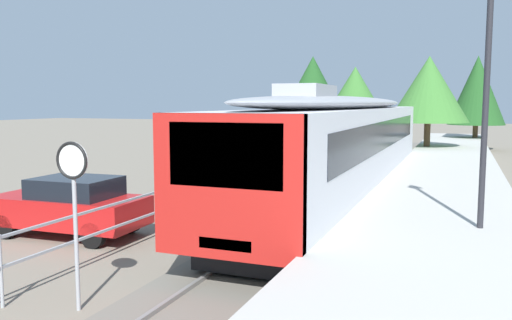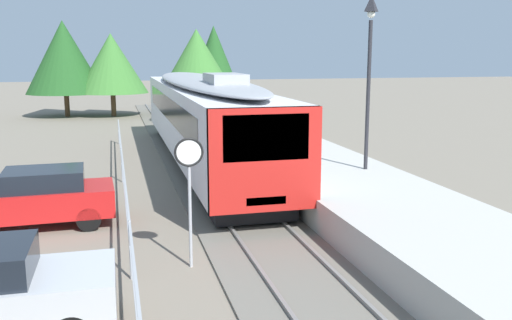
% 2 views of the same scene
% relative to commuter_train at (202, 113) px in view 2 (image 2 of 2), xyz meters
% --- Properties ---
extents(ground_plane, '(160.00, 160.00, 0.00)m').
position_rel_commuter_train_xyz_m(ground_plane, '(-3.00, -1.64, -2.15)').
color(ground_plane, slate).
extents(track_rails, '(3.20, 60.00, 0.14)m').
position_rel_commuter_train_xyz_m(track_rails, '(0.00, -1.64, -2.11)').
color(track_rails, '#6B665B').
rests_on(track_rails, ground).
extents(commuter_train, '(2.82, 20.00, 3.74)m').
position_rel_commuter_train_xyz_m(commuter_train, '(0.00, 0.00, 0.00)').
color(commuter_train, silver).
rests_on(commuter_train, track_rails).
extents(station_platform, '(3.90, 60.00, 0.90)m').
position_rel_commuter_train_xyz_m(station_platform, '(3.25, -1.64, -1.70)').
color(station_platform, '#B7B5AD').
rests_on(station_platform, ground).
extents(platform_lamp_mid_platform, '(0.34, 0.34, 5.35)m').
position_rel_commuter_train_xyz_m(platform_lamp_mid_platform, '(4.17, -6.62, 2.47)').
color(platform_lamp_mid_platform, '#232328').
rests_on(platform_lamp_mid_platform, station_platform).
extents(speed_limit_sign, '(0.61, 0.10, 2.81)m').
position_rel_commuter_train_xyz_m(speed_limit_sign, '(-2.04, -11.28, -0.02)').
color(speed_limit_sign, '#9EA0A5').
rests_on(speed_limit_sign, ground).
extents(carpark_fence, '(0.06, 36.06, 1.25)m').
position_rel_commuter_train_xyz_m(carpark_fence, '(-3.30, -11.64, -1.24)').
color(carpark_fence, '#9EA0A5').
rests_on(carpark_fence, ground).
extents(parked_hatchback_red, '(4.06, 1.91, 1.53)m').
position_rel_commuter_train_xyz_m(parked_hatchback_red, '(-5.54, -7.39, -1.36)').
color(parked_hatchback_red, red).
rests_on(parked_hatchback_red, ground).
extents(tree_behind_carpark, '(5.57, 5.57, 6.91)m').
position_rel_commuter_train_xyz_m(tree_behind_carpark, '(-6.80, 20.45, 2.15)').
color(tree_behind_carpark, brown).
rests_on(tree_behind_carpark, ground).
extents(tree_behind_station_far, '(5.16, 5.16, 6.01)m').
position_rel_commuter_train_xyz_m(tree_behind_station_far, '(-3.49, 19.83, 1.71)').
color(tree_behind_station_far, brown).
rests_on(tree_behind_station_far, ground).
extents(tree_distant_left, '(4.56, 4.56, 6.12)m').
position_rel_commuter_train_xyz_m(tree_distant_left, '(1.88, 14.00, 2.06)').
color(tree_distant_left, brown).
rests_on(tree_distant_left, ground).
extents(tree_distant_centre, '(3.99, 3.99, 6.82)m').
position_rel_commuter_train_xyz_m(tree_distant_centre, '(4.67, 23.31, 2.18)').
color(tree_distant_centre, brown).
rests_on(tree_distant_centre, ground).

